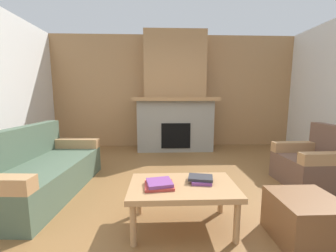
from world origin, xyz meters
TOP-DOWN VIEW (x-y plane):
  - ground at (0.00, 0.00)m, footprint 9.00×9.00m
  - wall_back_wood_panel at (0.00, 3.00)m, footprint 6.00×0.12m
  - fireplace at (0.00, 2.62)m, footprint 1.90×0.82m
  - couch at (-1.90, 0.34)m, footprint 0.95×1.85m
  - armchair at (1.83, 0.47)m, footprint 0.78×0.78m
  - coffee_table at (-0.14, -0.45)m, footprint 1.00×0.60m
  - ottoman at (0.90, -0.69)m, footprint 0.52×0.52m
  - book_stack_near_edge at (-0.36, -0.49)m, footprint 0.28×0.25m
  - book_stack_center at (0.04, -0.39)m, footprint 0.26×0.23m

SIDE VIEW (x-z plane):
  - ground at x=0.00m, z-range 0.00..0.00m
  - ottoman at x=0.90m, z-range 0.00..0.40m
  - couch at x=-1.90m, z-range -0.14..0.71m
  - armchair at x=1.83m, z-range -0.13..0.72m
  - coffee_table at x=-0.14m, z-range 0.16..0.59m
  - book_stack_near_edge at x=-0.36m, z-range 0.43..0.48m
  - book_stack_center at x=0.04m, z-range 0.43..0.49m
  - fireplace at x=0.00m, z-range -0.19..2.51m
  - wall_back_wood_panel at x=0.00m, z-range 0.00..2.70m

